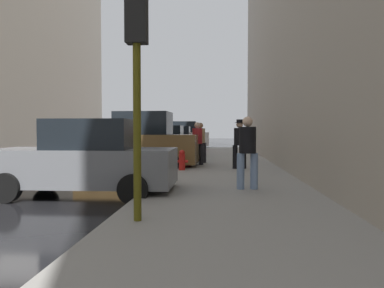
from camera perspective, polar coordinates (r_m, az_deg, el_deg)
name	(u,v)px	position (r m, az deg, el deg)	size (l,w,h in m)	color
ground_plane	(22,183)	(12.04, -24.50, -5.42)	(120.00, 120.00, 0.00)	black
sidewalk	(228,183)	(10.57, 5.54, -5.86)	(4.00, 40.00, 0.15)	gray
parked_gray_coupe	(86,160)	(9.07, -15.85, -2.34)	(4.21, 2.08, 1.79)	slate
parked_bronze_suv	(140,143)	(14.75, -7.95, 0.13)	(4.65, 2.16, 2.25)	brown
parked_dark_green_sedan	(162,143)	(20.18, -4.65, 0.15)	(4.22, 2.10, 1.79)	#193828
parked_red_hatchback	(173,140)	(25.31, -2.84, 0.55)	(4.23, 2.11, 1.79)	#B2191E
parked_white_van	(182,136)	(30.64, -1.61, 1.17)	(4.64, 2.14, 2.25)	silver
fire_hydrant	(182,160)	(13.05, -1.54, -2.46)	(0.42, 0.22, 0.70)	red
traffic_light	(137,50)	(5.90, -8.41, 14.01)	(0.32, 0.32, 3.60)	#514C0F
pedestrian_in_red_jacket	(197,141)	(14.99, 0.81, 0.45)	(0.51, 0.43, 1.71)	black
pedestrian_in_jeans	(247,149)	(8.89, 8.45, -0.72)	(0.51, 0.43, 1.71)	#728CB2
pedestrian_with_fedora	(240,141)	(13.60, 7.25, 0.40)	(0.52, 0.46, 1.78)	black
pedestrian_in_tan_coat	(200,140)	(15.94, 1.28, 0.55)	(0.51, 0.42, 1.71)	black
rolling_suitcase	(186,158)	(14.29, -0.91, -2.09)	(0.37, 0.56, 1.04)	#591414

